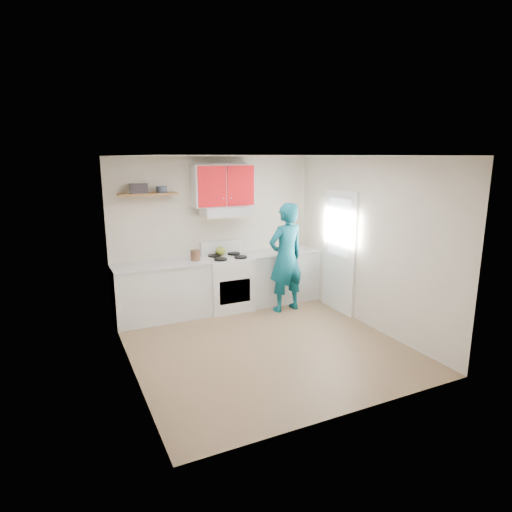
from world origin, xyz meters
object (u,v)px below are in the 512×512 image
tin (161,189)px  crock (195,256)px  stove (228,283)px  person (286,258)px  kettle (221,251)px

tin → crock: (0.48, -0.14, -1.09)m
stove → crock: bearing=178.7°
stove → tin: 1.94m
stove → person: (0.87, -0.48, 0.47)m
person → tin: bearing=-26.5°
stove → kettle: kettle is taller
kettle → person: 1.14m
tin → kettle: 1.47m
stove → kettle: 0.57m
person → kettle: bearing=-44.1°
stove → crock: (-0.56, 0.01, 0.54)m
stove → person: person is taller
crock → person: bearing=-19.2°
tin → kettle: (0.98, 0.03, -1.09)m
person → stove: bearing=-37.3°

